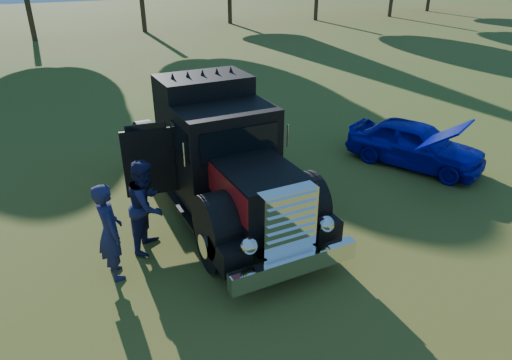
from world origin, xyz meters
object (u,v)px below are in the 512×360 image
object	(u,v)px
hotrod_coupe	(415,144)
spectator_near	(110,232)
spectator_far	(147,205)
diamond_t_truck	(220,159)

from	to	relation	value
hotrod_coupe	spectator_near	size ratio (longest dim) A/B	2.23
spectator_near	spectator_far	distance (m)	1.06
hotrod_coupe	spectator_near	bearing A→B (deg)	-171.56
diamond_t_truck	spectator_near	xyz separation A→B (m)	(-2.76, -1.44, -0.32)
spectator_near	spectator_far	bearing A→B (deg)	-56.71
diamond_t_truck	spectator_far	size ratio (longest dim) A/B	3.69
spectator_near	spectator_far	size ratio (longest dim) A/B	0.99
spectator_near	hotrod_coupe	bearing A→B (deg)	-85.42
hotrod_coupe	spectator_near	distance (m)	8.74
hotrod_coupe	spectator_far	size ratio (longest dim) A/B	2.20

